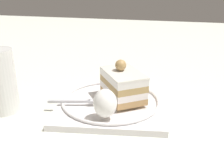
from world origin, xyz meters
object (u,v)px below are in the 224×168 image
Objects in this scene: dessert_plate at (112,103)px; drink_glass_near at (1,84)px; fork at (82,101)px; whipped_cream_dollop at (105,103)px; cake_slice at (123,85)px.

drink_glass_near is at bearing 19.23° from dessert_plate.
dessert_plate is 0.06m from fork.
whipped_cream_dollop is at bearing 144.58° from fork.
fork reaches higher than dessert_plate.
fork is 1.00× the size of drink_glass_near.
dessert_plate is at bearing -160.77° from drink_glass_near.
cake_slice is at bearing -151.28° from fork.
dessert_plate is 1.93× the size of drink_glass_near.
cake_slice reaches higher than whipped_cream_dollop.
cake_slice is 0.95× the size of drink_glass_near.
cake_slice is at bearing -99.12° from whipped_cream_dollop.
dessert_plate is 0.08m from whipped_cream_dollop.
drink_glass_near is (0.14, 0.04, 0.03)m from fork.
fork is (0.07, 0.04, -0.03)m from cake_slice.
dessert_plate is at bearing -84.80° from whipped_cream_dollop.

